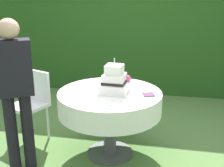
{
  "coord_description": "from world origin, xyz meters",
  "views": [
    {
      "loc": [
        0.59,
        -2.87,
        1.81
      ],
      "look_at": [
        0.03,
        -0.0,
        0.87
      ],
      "focal_mm": 44.87,
      "sensor_mm": 36.0,
      "label": 1
    }
  ],
  "objects": [
    {
      "name": "napkin_stack",
      "position": [
        0.43,
        -0.01,
        0.78
      ],
      "size": [
        0.16,
        0.16,
        0.01
      ],
      "primitive_type": "cube",
      "rotation": [
        0.0,
        0.0,
        0.32
      ],
      "color": "#603856",
      "rests_on": "cake_table"
    },
    {
      "name": "garden_chair",
      "position": [
        -1.04,
        0.2,
        0.54
      ],
      "size": [
        0.52,
        0.52,
        0.89
      ],
      "color": "white",
      "rests_on": "ground_plane"
    },
    {
      "name": "wedding_cake",
      "position": [
        0.06,
        0.0,
        0.9
      ],
      "size": [
        0.33,
        0.32,
        0.39
      ],
      "color": "white",
      "rests_on": "cake_table"
    },
    {
      "name": "serving_plate_left",
      "position": [
        0.32,
        0.3,
        0.78
      ],
      "size": [
        0.13,
        0.13,
        0.01
      ],
      "primitive_type": "cylinder",
      "color": "white",
      "rests_on": "cake_table"
    },
    {
      "name": "standing_person",
      "position": [
        -0.86,
        -0.47,
        0.93
      ],
      "size": [
        0.41,
        0.35,
        1.6
      ],
      "color": "black",
      "rests_on": "ground_plane"
    },
    {
      "name": "cake_table",
      "position": [
        0.0,
        0.0,
        0.64
      ],
      "size": [
        1.16,
        1.16,
        0.77
      ],
      "color": "#4C4C51",
      "rests_on": "ground_plane"
    },
    {
      "name": "serving_plate_near",
      "position": [
        0.07,
        -0.34,
        0.78
      ],
      "size": [
        0.12,
        0.12,
        0.01
      ],
      "primitive_type": "cylinder",
      "color": "white",
      "rests_on": "cake_table"
    },
    {
      "name": "serving_plate_far",
      "position": [
        -0.04,
        0.43,
        0.78
      ],
      "size": [
        0.14,
        0.14,
        0.01
      ],
      "primitive_type": "cylinder",
      "color": "white",
      "rests_on": "cake_table"
    },
    {
      "name": "foliage_hedge",
      "position": [
        0.0,
        2.37,
        1.17
      ],
      "size": [
        6.79,
        0.42,
        2.33
      ],
      "primitive_type": "cube",
      "color": "#234C19",
      "rests_on": "ground_plane"
    },
    {
      "name": "serving_plate_right",
      "position": [
        -0.23,
        0.36,
        0.78
      ],
      "size": [
        0.14,
        0.14,
        0.01
      ],
      "primitive_type": "cylinder",
      "color": "white",
      "rests_on": "cake_table"
    },
    {
      "name": "ground_plane",
      "position": [
        0.0,
        0.0,
        0.0
      ],
      "size": [
        20.0,
        20.0,
        0.0
      ],
      "primitive_type": "plane",
      "color": "#547A3D"
    }
  ]
}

